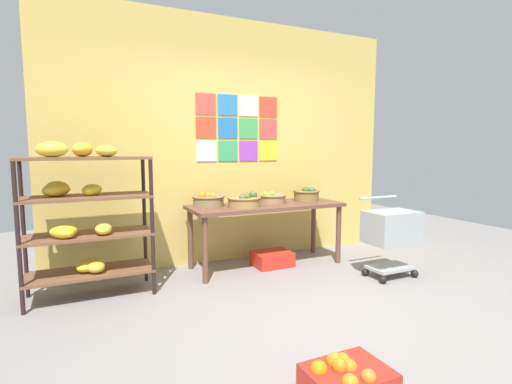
# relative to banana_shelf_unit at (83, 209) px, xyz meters

# --- Properties ---
(ground) EXTENTS (9.68, 9.68, 0.00)m
(ground) POSITION_rel_banana_shelf_unit_xyz_m (1.70, -1.27, -0.81)
(ground) COLOR gray
(back_wall_with_art) EXTENTS (4.30, 0.07, 2.87)m
(back_wall_with_art) POSITION_rel_banana_shelf_unit_xyz_m (1.71, 0.59, 0.62)
(back_wall_with_art) COLOR #D7B757
(back_wall_with_art) RESTS_ON ground
(banana_shelf_unit) EXTENTS (1.10, 0.46, 1.42)m
(banana_shelf_unit) POSITION_rel_banana_shelf_unit_xyz_m (0.00, 0.00, 0.00)
(banana_shelf_unit) COLOR black
(banana_shelf_unit) RESTS_ON ground
(display_table) EXTENTS (1.77, 0.65, 0.72)m
(display_table) POSITION_rel_banana_shelf_unit_xyz_m (1.92, 0.14, -0.17)
(display_table) COLOR brown
(display_table) RESTS_ON ground
(fruit_basket_right) EXTENTS (0.37, 0.37, 0.17)m
(fruit_basket_right) POSITION_rel_banana_shelf_unit_xyz_m (1.60, 0.04, -0.02)
(fruit_basket_right) COLOR #9E7C43
(fruit_basket_right) RESTS_ON display_table
(fruit_basket_centre) EXTENTS (0.33, 0.33, 0.13)m
(fruit_basket_centre) POSITION_rel_banana_shelf_unit_xyz_m (2.03, 0.20, -0.03)
(fruit_basket_centre) COLOR #9A754D
(fruit_basket_centre) RESTS_ON display_table
(fruit_basket_left) EXTENTS (0.32, 0.32, 0.18)m
(fruit_basket_left) POSITION_rel_banana_shelf_unit_xyz_m (2.48, 0.17, -0.01)
(fruit_basket_left) COLOR olive
(fruit_basket_left) RESTS_ON display_table
(fruit_basket_back_right) EXTENTS (0.36, 0.36, 0.16)m
(fruit_basket_back_right) POSITION_rel_banana_shelf_unit_xyz_m (1.27, 0.28, -0.02)
(fruit_basket_back_right) COLOR olive
(fruit_basket_back_right) RESTS_ON display_table
(produce_crate_under_table) EXTENTS (0.44, 0.34, 0.17)m
(produce_crate_under_table) POSITION_rel_banana_shelf_unit_xyz_m (1.98, 0.11, -0.73)
(produce_crate_under_table) COLOR red
(produce_crate_under_table) RESTS_ON ground
(orange_crate_foreground) EXTENTS (0.44, 0.34, 0.26)m
(orange_crate_foreground) POSITION_rel_banana_shelf_unit_xyz_m (1.19, -2.25, -0.70)
(orange_crate_foreground) COLOR red
(orange_crate_foreground) RESTS_ON ground
(shopping_cart) EXTENTS (0.54, 0.41, 0.84)m
(shopping_cart) POSITION_rel_banana_shelf_unit_xyz_m (2.93, -0.77, -0.31)
(shopping_cart) COLOR black
(shopping_cart) RESTS_ON ground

